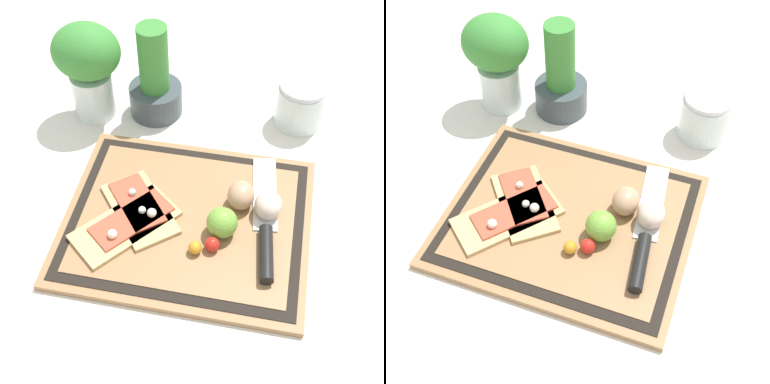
# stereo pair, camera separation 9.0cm
# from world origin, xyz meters

# --- Properties ---
(ground_plane) EXTENTS (6.00, 6.00, 0.00)m
(ground_plane) POSITION_xyz_m (0.00, 0.00, 0.00)
(ground_plane) COLOR silver
(cutting_board) EXTENTS (0.41, 0.34, 0.02)m
(cutting_board) POSITION_xyz_m (0.00, 0.00, 0.01)
(cutting_board) COLOR #997047
(cutting_board) RESTS_ON ground_plane
(pizza_slice_near) EXTENTS (0.17, 0.19, 0.02)m
(pizza_slice_near) POSITION_xyz_m (-0.09, -0.03, 0.02)
(pizza_slice_near) COLOR tan
(pizza_slice_near) RESTS_ON cutting_board
(pizza_slice_far) EXTENTS (0.16, 0.17, 0.02)m
(pizza_slice_far) POSITION_xyz_m (-0.08, 0.00, 0.02)
(pizza_slice_far) COLOR tan
(pizza_slice_far) RESTS_ON cutting_board
(knife) EXTENTS (0.06, 0.27, 0.02)m
(knife) POSITION_xyz_m (0.13, -0.02, 0.02)
(knife) COLOR silver
(knife) RESTS_ON cutting_board
(egg_brown) EXTENTS (0.05, 0.05, 0.05)m
(egg_brown) POSITION_xyz_m (0.08, 0.05, 0.04)
(egg_brown) COLOR tan
(egg_brown) RESTS_ON cutting_board
(egg_pink) EXTENTS (0.05, 0.05, 0.05)m
(egg_pink) POSITION_xyz_m (0.13, 0.03, 0.04)
(egg_pink) COLOR beige
(egg_pink) RESTS_ON cutting_board
(lime) EXTENTS (0.05, 0.05, 0.05)m
(lime) POSITION_xyz_m (0.06, -0.02, 0.04)
(lime) COLOR #70A838
(lime) RESTS_ON cutting_board
(cherry_tomato_red) EXTENTS (0.02, 0.02, 0.02)m
(cherry_tomato_red) POSITION_xyz_m (0.05, -0.05, 0.03)
(cherry_tomato_red) COLOR red
(cherry_tomato_red) RESTS_ON cutting_board
(cherry_tomato_yellow) EXTENTS (0.02, 0.02, 0.02)m
(cherry_tomato_yellow) POSITION_xyz_m (0.03, -0.06, 0.03)
(cherry_tomato_yellow) COLOR orange
(cherry_tomato_yellow) RESTS_ON cutting_board
(herb_pot) EXTENTS (0.10, 0.10, 0.19)m
(herb_pot) POSITION_xyz_m (-0.12, 0.27, 0.07)
(herb_pot) COLOR #3D474C
(herb_pot) RESTS_ON ground_plane
(sauce_jar) EXTENTS (0.09, 0.09, 0.09)m
(sauce_jar) POSITION_xyz_m (0.17, 0.29, 0.04)
(sauce_jar) COLOR silver
(sauce_jar) RESTS_ON ground_plane
(herb_glass) EXTENTS (0.13, 0.11, 0.20)m
(herb_glass) POSITION_xyz_m (-0.24, 0.24, 0.12)
(herb_glass) COLOR silver
(herb_glass) RESTS_ON ground_plane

